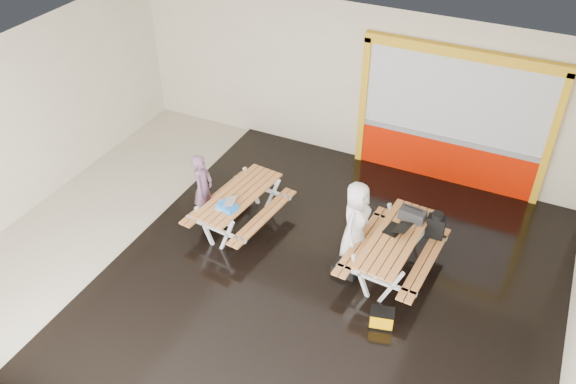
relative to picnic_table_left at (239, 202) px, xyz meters
The scene contains 14 objects.
room 1.64m from the picnic_table_left, 37.68° to the right, with size 10.02×8.02×3.52m.
deck 2.36m from the picnic_table_left, 18.20° to the right, with size 7.50×7.98×0.05m, color black.
kiosk 4.56m from the picnic_table_left, 45.82° to the left, with size 3.88×0.16×3.00m.
picnic_table_left is the anchor object (origin of this frame).
picnic_table_right 3.01m from the picnic_table_left, ahead, with size 1.53×2.14×0.82m.
person_left 0.73m from the picnic_table_left, 165.78° to the right, with size 0.52×0.34×1.43m, color #6D4B65.
person_right 2.28m from the picnic_table_left, ahead, with size 0.75×0.49×1.54m, color white.
laptop_left 0.49m from the picnic_table_left, 95.55° to the right, with size 0.42×0.39×0.15m.
laptop_right 3.00m from the picnic_table_left, ahead, with size 0.47×0.43×0.17m.
blue_pouch 0.54m from the picnic_table_left, 85.17° to the right, with size 0.34×0.24×0.10m, color blue.
toolbox 3.20m from the picnic_table_left, 11.10° to the left, with size 0.48×0.28×0.26m.
backpack 3.61m from the picnic_table_left, 11.48° to the left, with size 0.33×0.22×0.53m.
dark_case 2.38m from the picnic_table_left, ahead, with size 0.43×0.32×0.16m, color black.
fluke_bag 3.50m from the picnic_table_left, 20.93° to the right, with size 0.43×0.33×0.33m.
Camera 1 is at (3.72, -6.88, 7.38)m, focal length 37.04 mm.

